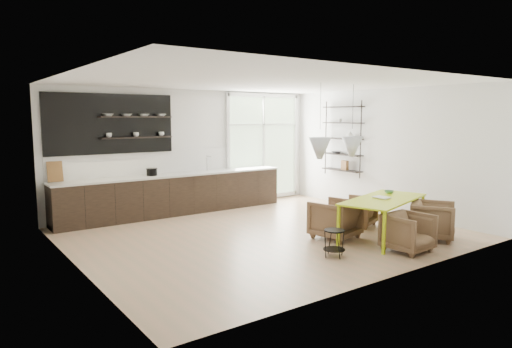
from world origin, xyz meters
name	(u,v)px	position (x,y,z in m)	size (l,w,h in m)	color
room	(256,153)	(0.58, 1.10, 1.46)	(7.02, 6.01, 2.91)	tan
kitchen_run	(171,189)	(-0.69, 2.69, 0.60)	(5.54, 0.69, 2.75)	black
right_shelving	(343,141)	(3.36, 1.17, 1.65)	(0.26, 1.22, 1.90)	black
dining_table	(384,201)	(1.59, -1.55, 0.70)	(2.23, 1.47, 0.75)	#B3CD0E
armchair_back_left	(335,219)	(0.87, -1.03, 0.36)	(0.77, 0.79, 0.72)	brown
armchair_back_right	(358,211)	(1.96, -0.61, 0.30)	(0.65, 0.67, 0.61)	brown
armchair_front_left	(408,232)	(1.24, -2.36, 0.33)	(0.69, 0.72, 0.65)	brown
armchair_front_right	(433,221)	(2.27, -2.14, 0.35)	(0.75, 0.77, 0.70)	brown
wire_stool	(334,239)	(0.02, -1.85, 0.29)	(0.35, 0.35, 0.45)	black
table_book	(378,198)	(1.48, -1.51, 0.76)	(0.22, 0.29, 0.03)	white
table_bowl	(389,192)	(2.16, -1.23, 0.78)	(0.18, 0.18, 0.06)	#4A8553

